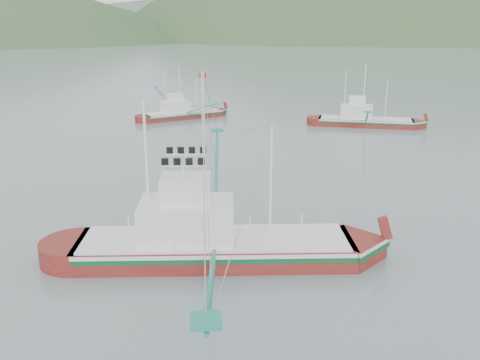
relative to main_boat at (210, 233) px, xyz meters
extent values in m
plane|color=slate|center=(2.52, 0.55, -1.80)|extent=(1200.00, 1200.00, 0.00)
cube|color=maroon|center=(0.29, -0.02, -1.57)|extent=(17.43, 5.81, 2.29)
cube|color=silver|center=(0.29, -0.02, -0.60)|extent=(17.09, 5.87, 0.25)
cube|color=#0B5029|center=(0.29, -0.02, -0.89)|extent=(17.10, 5.90, 0.25)
cube|color=silver|center=(0.29, -0.02, -0.37)|extent=(16.56, 5.52, 0.14)
cube|color=silver|center=(-1.42, 0.10, 0.83)|extent=(5.97, 4.06, 2.51)
cube|color=silver|center=(-1.42, 0.10, 2.89)|extent=(3.15, 2.72, 1.60)
cylinder|color=white|center=(-0.28, 0.02, 4.71)|extent=(0.18, 0.18, 10.29)
cylinder|color=white|center=(-3.70, 0.27, 3.94)|extent=(0.16, 0.16, 8.74)
cylinder|color=white|center=(3.71, -0.27, 3.17)|extent=(0.14, 0.14, 7.20)
cube|color=maroon|center=(23.99, 41.81, -1.63)|extent=(13.52, 7.36, 1.74)
cube|color=silver|center=(23.99, 41.81, -0.88)|extent=(13.29, 7.35, 0.19)
cube|color=#0B5029|center=(23.99, 41.81, -1.10)|extent=(13.30, 7.37, 0.19)
cube|color=silver|center=(23.99, 41.81, -0.71)|extent=(12.84, 7.00, 0.10)
cube|color=silver|center=(22.75, 42.21, 0.21)|extent=(5.01, 4.00, 1.92)
cube|color=silver|center=(22.75, 42.21, 1.78)|extent=(2.75, 2.53, 1.22)
cylinder|color=white|center=(23.57, 41.94, 3.17)|extent=(0.14, 0.14, 7.85)
cylinder|color=white|center=(21.09, 42.75, 2.58)|extent=(0.12, 0.12, 6.67)
cylinder|color=white|center=(26.48, 41.00, 1.99)|extent=(0.10, 0.10, 5.49)
cube|color=maroon|center=(-1.73, 50.74, -1.64)|extent=(12.25, 7.96, 1.60)
cube|color=silver|center=(-1.73, 50.74, -0.96)|extent=(12.06, 7.92, 0.18)
cube|color=#0B5029|center=(-1.73, 50.74, -1.16)|extent=(12.07, 7.93, 0.18)
cube|color=silver|center=(-1.73, 50.74, -0.80)|extent=(11.64, 7.56, 0.10)
cube|color=silver|center=(-2.82, 50.23, 0.04)|extent=(4.71, 4.01, 1.76)
cube|color=silver|center=(-2.82, 50.23, 1.49)|extent=(2.63, 2.48, 1.12)
cylinder|color=white|center=(-2.10, 50.57, 2.77)|extent=(0.13, 0.13, 7.21)
cylinder|color=white|center=(-4.28, 49.56, 2.23)|extent=(0.11, 0.11, 6.13)
cylinder|color=white|center=(0.45, 51.75, 1.69)|extent=(0.10, 0.10, 5.05)
ellipsoid|color=#33532A|center=(242.52, 430.55, -1.80)|extent=(684.00, 432.00, 306.00)
ellipsoid|color=slate|center=(32.52, 560.55, -1.80)|extent=(960.00, 400.00, 240.00)
camera|label=1|loc=(-1.28, -30.78, 12.69)|focal=40.00mm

